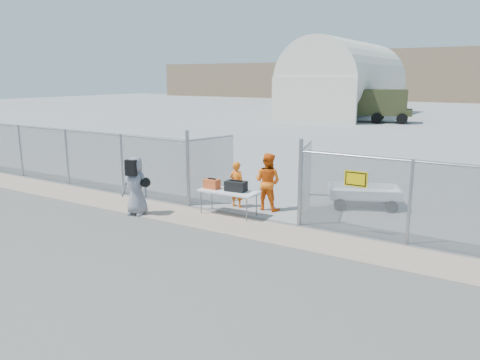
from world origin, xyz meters
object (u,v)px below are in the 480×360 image
Objects in this scene: security_worker_right at (268,182)px; utility_trailer at (363,196)px; security_worker_left at (237,185)px; visitor at (136,186)px; folding_table at (228,203)px.

security_worker_right is 3.24m from utility_trailer.
utility_trailer is (3.51, 2.22, -0.40)m from security_worker_left.
security_worker_right is at bearing 25.46° from visitor.
visitor is at bearing 51.73° from security_worker_left.
visitor reaches higher than folding_table.
security_worker_right is at bearing -166.17° from utility_trailer.
security_worker_right reaches higher than folding_table.
security_worker_left is (-0.28, 0.93, 0.37)m from folding_table.
folding_table is 1.04m from security_worker_left.
utility_trailer is (2.52, 1.96, -0.57)m from security_worker_right.
visitor is at bearing 40.76° from security_worker_right.
folding_table is 1.21× the size of security_worker_left.
folding_table is 1.00× the size of security_worker_right.
security_worker_left is 3.22m from visitor.
security_worker_left reaches higher than utility_trailer.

